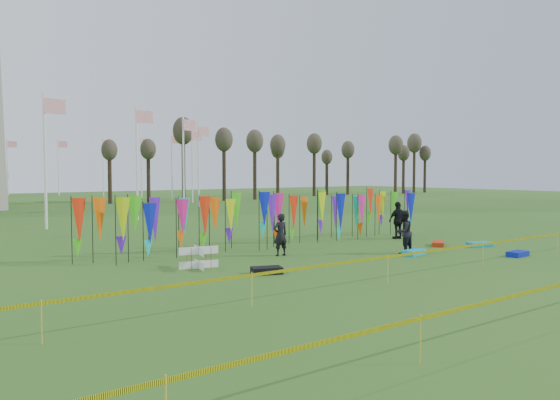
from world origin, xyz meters
TOP-DOWN VIEW (x-y plane):
  - ground at (0.00, 0.00)m, footprint 160.00×160.00m
  - banner_row at (0.28, 6.91)m, footprint 18.64×0.64m
  - caution_tape_near at (-0.22, -1.91)m, footprint 26.00×0.02m
  - tree_line at (32.00, 44.00)m, footprint 53.92×1.92m
  - box_kite at (-5.67, 3.75)m, footprint 0.72×0.72m
  - person_left at (-1.59, 4.46)m, footprint 0.66×0.51m
  - person_mid at (2.91, 1.90)m, footprint 0.95×0.67m
  - person_right at (6.54, 5.41)m, footprint 1.20×0.80m
  - kite_bag_turquoise at (2.95, 1.34)m, footprint 1.18×0.73m
  - kite_bag_blue at (6.08, -1.33)m, footprint 1.03×0.60m
  - kite_bag_red at (6.03, 2.53)m, footprint 1.18×1.04m
  - kite_bag_black at (-4.28, 1.57)m, footprint 1.14×0.89m
  - kite_bag_teal at (7.32, 1.25)m, footprint 1.21×0.83m

SIDE VIEW (x-z plane):
  - ground at x=0.00m, z-range 0.00..0.00m
  - kite_bag_red at x=6.03m, z-range 0.00..0.20m
  - kite_bag_blue at x=6.08m, z-range 0.00..0.21m
  - kite_bag_teal at x=7.32m, z-range 0.00..0.21m
  - kite_bag_turquoise at x=2.95m, z-range 0.00..0.22m
  - kite_bag_black at x=-4.28m, z-range 0.00..0.23m
  - box_kite at x=-5.67m, z-range 0.00..0.80m
  - caution_tape_near at x=-0.22m, z-range 0.33..1.23m
  - person_left at x=-1.59m, z-range 0.00..1.73m
  - person_mid at x=2.91m, z-range 0.00..1.81m
  - person_right at x=6.54m, z-range 0.00..1.90m
  - banner_row at x=0.28m, z-range 0.31..2.69m
  - tree_line at x=32.00m, z-range 2.25..10.09m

